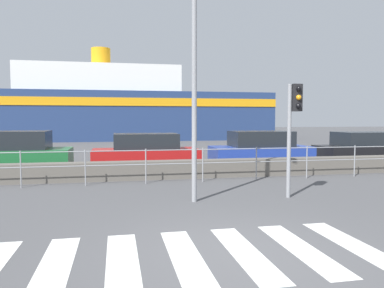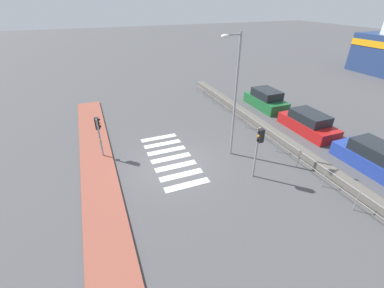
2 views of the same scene
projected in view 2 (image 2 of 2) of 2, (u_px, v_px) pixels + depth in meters
ground_plane at (175, 165)px, 14.53m from camera, size 160.00×160.00×0.00m
sidewalk_brick at (100, 181)px, 13.18m from camera, size 24.00×1.80×0.12m
crosswalk at (171, 158)px, 15.19m from camera, size 5.85×2.40×0.01m
seawall at (279, 138)px, 16.68m from camera, size 25.95×0.55×0.60m
harbor_fence at (269, 135)px, 16.20m from camera, size 23.39×0.04×1.08m
traffic_light_near at (98, 129)px, 14.48m from camera, size 0.34×0.32×2.47m
traffic_light_far at (259, 143)px, 12.53m from camera, size 0.34×0.32×2.86m
streetlamp at (233, 86)px, 13.48m from camera, size 0.32×1.12×6.89m
parked_car_green at (266, 100)px, 21.90m from camera, size 4.01×1.87×1.53m
parked_car_red at (308, 123)px, 17.96m from camera, size 4.27×1.81×1.40m
parked_car_blue at (375, 159)px, 13.95m from camera, size 4.30×1.79×1.47m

